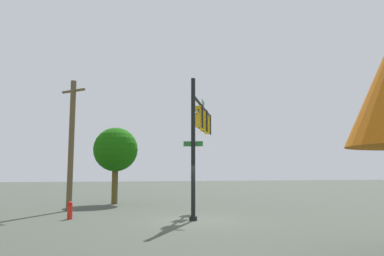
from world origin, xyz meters
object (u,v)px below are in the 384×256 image
(signal_pole_assembly, at_px, (200,127))
(utility_pole, at_px, (71,143))
(tree_near, at_px, (116,150))
(fire_hydrant, at_px, (70,210))

(signal_pole_assembly, distance_m, utility_pole, 7.64)
(utility_pole, distance_m, tree_near, 4.53)
(utility_pole, height_order, fire_hydrant, utility_pole)
(fire_hydrant, xyz_separation_m, tree_near, (7.46, -2.10, 3.27))
(utility_pole, xyz_separation_m, fire_hydrant, (-3.73, -0.45, -3.46))
(signal_pole_assembly, xyz_separation_m, tree_near, (6.91, 4.36, -0.90))
(signal_pole_assembly, xyz_separation_m, fire_hydrant, (-0.55, 6.46, -4.18))
(utility_pole, relative_size, tree_near, 1.44)
(fire_hydrant, bearing_deg, utility_pole, 6.96)
(signal_pole_assembly, relative_size, tree_near, 1.26)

